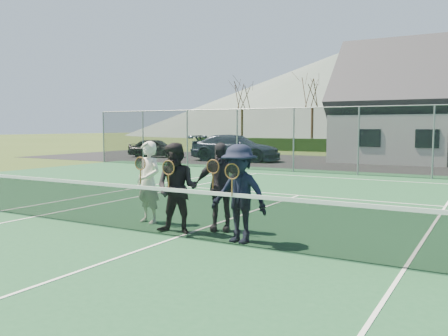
{
  "coord_description": "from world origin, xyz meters",
  "views": [
    {
      "loc": [
        5.22,
        -7.27,
        2.14
      ],
      "look_at": [
        0.17,
        1.5,
        1.25
      ],
      "focal_mm": 38.0,
      "sensor_mm": 36.0,
      "label": 1
    }
  ],
  "objects_px": {
    "tennis_net": "(177,211)",
    "player_d": "(239,194)",
    "car_a": "(156,148)",
    "car_c": "(235,148)",
    "player_c": "(220,187)",
    "player_a": "(149,182)",
    "player_b": "(177,188)",
    "car_b": "(225,150)"
  },
  "relations": [
    {
      "from": "car_c",
      "to": "player_a",
      "type": "xyz_separation_m",
      "value": [
        7.41,
        -17.58,
        0.1
      ]
    },
    {
      "from": "tennis_net",
      "to": "player_b",
      "type": "height_order",
      "value": "player_b"
    },
    {
      "from": "tennis_net",
      "to": "player_d",
      "type": "height_order",
      "value": "player_d"
    },
    {
      "from": "player_c",
      "to": "player_d",
      "type": "relative_size",
      "value": 1.0
    },
    {
      "from": "car_b",
      "to": "tennis_net",
      "type": "distance_m",
      "value": 21.33
    },
    {
      "from": "car_c",
      "to": "player_b",
      "type": "bearing_deg",
      "value": -160.06
    },
    {
      "from": "tennis_net",
      "to": "player_a",
      "type": "height_order",
      "value": "player_a"
    },
    {
      "from": "car_b",
      "to": "player_d",
      "type": "bearing_deg",
      "value": -142.48
    },
    {
      "from": "tennis_net",
      "to": "player_d",
      "type": "xyz_separation_m",
      "value": [
        1.2,
        0.26,
        0.38
      ]
    },
    {
      "from": "car_a",
      "to": "player_a",
      "type": "distance_m",
      "value": 22.92
    },
    {
      "from": "car_a",
      "to": "tennis_net",
      "type": "relative_size",
      "value": 0.33
    },
    {
      "from": "car_c",
      "to": "car_b",
      "type": "bearing_deg",
      "value": 57.53
    },
    {
      "from": "player_c",
      "to": "player_d",
      "type": "height_order",
      "value": "same"
    },
    {
      "from": "car_b",
      "to": "player_a",
      "type": "relative_size",
      "value": 2.24
    },
    {
      "from": "car_a",
      "to": "player_c",
      "type": "relative_size",
      "value": 2.12
    },
    {
      "from": "player_a",
      "to": "player_d",
      "type": "xyz_separation_m",
      "value": [
        2.56,
        -0.58,
        -0.0
      ]
    },
    {
      "from": "car_c",
      "to": "player_d",
      "type": "distance_m",
      "value": 20.72
    },
    {
      "from": "car_c",
      "to": "player_b",
      "type": "distance_m",
      "value": 20.03
    },
    {
      "from": "car_b",
      "to": "player_c",
      "type": "relative_size",
      "value": 2.24
    },
    {
      "from": "tennis_net",
      "to": "player_d",
      "type": "distance_m",
      "value": 1.29
    },
    {
      "from": "car_c",
      "to": "player_a",
      "type": "height_order",
      "value": "player_a"
    },
    {
      "from": "player_c",
      "to": "car_a",
      "type": "bearing_deg",
      "value": 131.22
    },
    {
      "from": "player_b",
      "to": "player_c",
      "type": "distance_m",
      "value": 0.89
    },
    {
      "from": "tennis_net",
      "to": "player_c",
      "type": "distance_m",
      "value": 1.09
    },
    {
      "from": "tennis_net",
      "to": "player_b",
      "type": "relative_size",
      "value": 6.49
    },
    {
      "from": "car_c",
      "to": "player_a",
      "type": "relative_size",
      "value": 3.14
    },
    {
      "from": "car_a",
      "to": "player_d",
      "type": "bearing_deg",
      "value": -153.2
    },
    {
      "from": "car_c",
      "to": "tennis_net",
      "type": "height_order",
      "value": "car_c"
    },
    {
      "from": "tennis_net",
      "to": "player_b",
      "type": "bearing_deg",
      "value": 126.26
    },
    {
      "from": "player_b",
      "to": "player_c",
      "type": "bearing_deg",
      "value": 46.17
    },
    {
      "from": "car_b",
      "to": "player_b",
      "type": "height_order",
      "value": "player_b"
    },
    {
      "from": "player_a",
      "to": "player_d",
      "type": "height_order",
      "value": "same"
    },
    {
      "from": "car_a",
      "to": "player_c",
      "type": "distance_m",
      "value": 23.96
    },
    {
      "from": "car_c",
      "to": "player_c",
      "type": "distance_m",
      "value": 19.73
    },
    {
      "from": "player_a",
      "to": "player_c",
      "type": "distance_m",
      "value": 1.76
    },
    {
      "from": "car_a",
      "to": "player_c",
      "type": "bearing_deg",
      "value": -153.56
    },
    {
      "from": "car_a",
      "to": "tennis_net",
      "type": "bearing_deg",
      "value": -155.71
    },
    {
      "from": "car_b",
      "to": "player_a",
      "type": "distance_m",
      "value": 19.98
    },
    {
      "from": "car_c",
      "to": "player_b",
      "type": "height_order",
      "value": "player_b"
    },
    {
      "from": "tennis_net",
      "to": "player_b",
      "type": "distance_m",
      "value": 0.54
    },
    {
      "from": "player_a",
      "to": "car_b",
      "type": "bearing_deg",
      "value": 114.99
    },
    {
      "from": "car_a",
      "to": "car_c",
      "type": "xyz_separation_m",
      "value": [
        6.62,
        -0.54,
        0.17
      ]
    }
  ]
}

